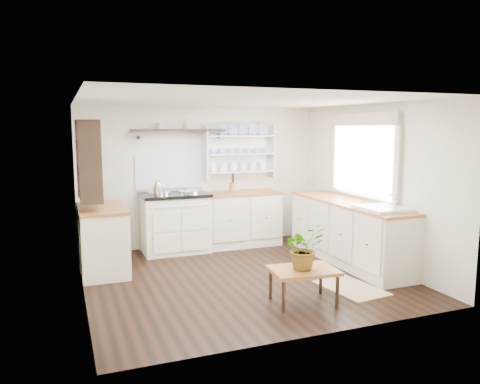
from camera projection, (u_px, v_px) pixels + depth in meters
floor at (243, 277)px, 6.21m from camera, size 4.00×3.80×0.01m
wall_back at (201, 177)px, 7.80m from camera, size 4.00×0.02×2.30m
wall_right at (371, 184)px, 6.76m from camera, size 0.02×3.80×2.30m
wall_left at (80, 199)px, 5.33m from camera, size 0.02×3.80×2.30m
ceiling at (243, 101)px, 5.89m from camera, size 4.00×3.80×0.01m
window at (363, 155)px, 6.82m from camera, size 0.08×1.55×1.22m
aga_cooker at (175, 222)px, 7.40m from camera, size 1.05×0.73×0.97m
back_cabinets at (241, 218)px, 7.83m from camera, size 1.27×0.63×0.90m
right_cabinets at (348, 231)px, 6.84m from camera, size 0.62×2.43×0.90m
belfast_sink at (382, 217)px, 6.10m from camera, size 0.55×0.60×0.45m
left_cabinets at (103, 239)px, 6.37m from camera, size 0.62×1.13×0.90m
plate_rack at (238, 152)px, 7.94m from camera, size 1.20×0.22×0.90m
high_shelf at (179, 131)px, 7.44m from camera, size 1.50×0.29×0.16m
left_shelving at (88, 159)px, 6.17m from camera, size 0.28×0.80×1.05m
kettle at (158, 188)px, 7.11m from camera, size 0.18×0.18×0.23m
utensil_crock at (233, 187)px, 7.79m from camera, size 0.11×0.11×0.13m
center_table at (303, 273)px, 5.24m from camera, size 0.78×0.59×0.40m
potted_plant at (304, 248)px, 5.20m from camera, size 0.44×0.38×0.49m
floor_rug at (351, 288)px, 5.74m from camera, size 0.66×0.91×0.02m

